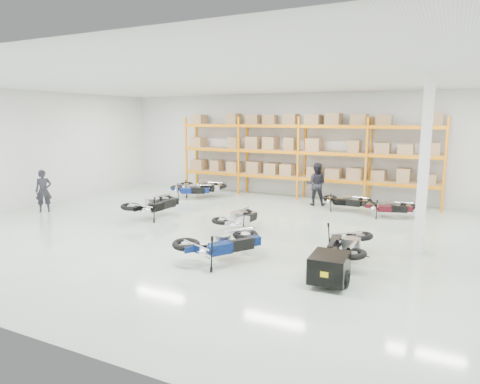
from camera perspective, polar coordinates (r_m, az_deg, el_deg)
The scene contains 14 objects.
room at distance 12.65m, azimuth -1.06°, elevation 4.41°, with size 18.00×18.00×18.00m.
pallet_rack at distance 18.59m, azimuth 8.21°, elevation 6.07°, with size 11.28×0.98×3.62m.
structural_column at distance 11.74m, azimuth 23.33°, elevation 3.19°, with size 0.25×0.25×4.50m, color white.
moto_blue_centre at distance 10.36m, azimuth -2.47°, elevation -6.10°, with size 0.88×1.97×1.21m, color #07174A, non-canonical shape.
moto_silver_left at distance 13.22m, azimuth -0.15°, elevation -3.02°, with size 0.73×1.65×1.01m, color #BABCC1, non-canonical shape.
moto_black_far_left at distance 15.18m, azimuth -11.41°, elevation -1.10°, with size 0.90×2.02×1.23m, color black, non-canonical shape.
moto_touring_right at distance 10.63m, azimuth 14.08°, elevation -6.15°, with size 0.83×1.87×1.14m, color black, non-canonical shape.
trailer at distance 9.20m, azimuth 11.82°, elevation -9.84°, with size 0.82×1.56×0.65m.
moto_back_a at distance 18.57m, azimuth -6.48°, elevation 0.71°, with size 0.76×1.70×1.04m, color navy, non-canonical shape.
moto_back_b at distance 18.99m, azimuth -5.19°, elevation 1.10°, with size 0.83×1.88×1.15m, color #A9AFB3, non-canonical shape.
moto_back_c at distance 16.48m, azimuth 13.95°, elevation -0.79°, with size 0.71×1.60×0.98m, color black, non-canonical shape.
moto_back_d at distance 15.81m, azimuth 19.28°, elevation -1.51°, with size 0.71×1.59×0.97m, color #420D15, non-canonical shape.
person_left at distance 17.40m, azimuth -24.72°, elevation 0.13°, with size 0.57×0.37×1.57m, color black.
person_back at distance 17.29m, azimuth 10.11°, elevation 1.06°, with size 0.83×0.64×1.70m, color black.
Camera 1 is at (5.82, -11.16, 3.45)m, focal length 32.00 mm.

